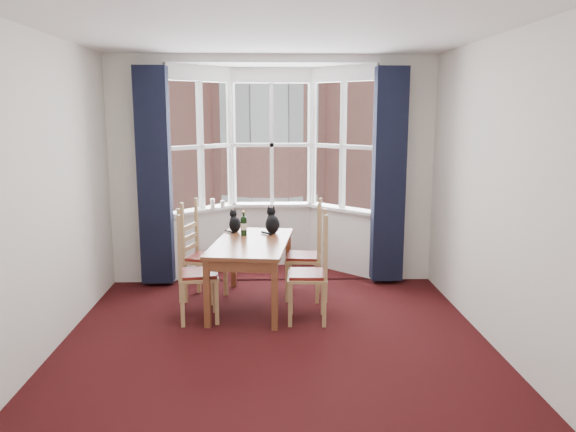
{
  "coord_description": "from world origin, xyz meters",
  "views": [
    {
      "loc": [
        -0.07,
        -4.7,
        2.12
      ],
      "look_at": [
        0.15,
        1.05,
        1.05
      ],
      "focal_mm": 35.0,
      "sensor_mm": 36.0,
      "label": 1
    }
  ],
  "objects_px": {
    "chair_left_near": "(189,276)",
    "cat_right": "(272,223)",
    "wine_bottle": "(244,225)",
    "candle_tall": "(213,204)",
    "cat_left": "(235,223)",
    "candle_short": "(223,204)",
    "dining_table": "(251,249)",
    "chair_right_far": "(311,258)",
    "chair_right_near": "(316,276)",
    "chair_left_far": "(198,258)"
  },
  "relations": [
    {
      "from": "cat_right",
      "to": "wine_bottle",
      "type": "distance_m",
      "value": 0.34
    },
    {
      "from": "chair_right_far",
      "to": "candle_tall",
      "type": "bearing_deg",
      "value": 138.27
    },
    {
      "from": "chair_right_near",
      "to": "chair_right_far",
      "type": "distance_m",
      "value": 0.72
    },
    {
      "from": "chair_right_near",
      "to": "wine_bottle",
      "type": "bearing_deg",
      "value": 134.59
    },
    {
      "from": "cat_left",
      "to": "candle_short",
      "type": "relative_size",
      "value": 2.67
    },
    {
      "from": "chair_right_near",
      "to": "wine_bottle",
      "type": "height_order",
      "value": "wine_bottle"
    },
    {
      "from": "dining_table",
      "to": "chair_left_near",
      "type": "height_order",
      "value": "chair_left_near"
    },
    {
      "from": "chair_right_far",
      "to": "candle_short",
      "type": "relative_size",
      "value": 9.18
    },
    {
      "from": "dining_table",
      "to": "candle_short",
      "type": "bearing_deg",
      "value": 106.79
    },
    {
      "from": "wine_bottle",
      "to": "candle_tall",
      "type": "height_order",
      "value": "wine_bottle"
    },
    {
      "from": "chair_left_far",
      "to": "wine_bottle",
      "type": "distance_m",
      "value": 0.65
    },
    {
      "from": "wine_bottle",
      "to": "candle_short",
      "type": "relative_size",
      "value": 2.8
    },
    {
      "from": "dining_table",
      "to": "wine_bottle",
      "type": "xyz_separation_m",
      "value": [
        -0.09,
        0.3,
        0.21
      ]
    },
    {
      "from": "candle_short",
      "to": "chair_left_far",
      "type": "bearing_deg",
      "value": -100.98
    },
    {
      "from": "candle_tall",
      "to": "chair_right_far",
      "type": "bearing_deg",
      "value": -41.73
    },
    {
      "from": "cat_right",
      "to": "candle_short",
      "type": "distance_m",
      "value": 1.16
    },
    {
      "from": "wine_bottle",
      "to": "candle_tall",
      "type": "bearing_deg",
      "value": 113.39
    },
    {
      "from": "cat_left",
      "to": "chair_left_far",
      "type": "bearing_deg",
      "value": -151.92
    },
    {
      "from": "chair_right_near",
      "to": "candle_short",
      "type": "relative_size",
      "value": 9.18
    },
    {
      "from": "chair_right_near",
      "to": "candle_tall",
      "type": "relative_size",
      "value": 7.13
    },
    {
      "from": "chair_left_far",
      "to": "candle_short",
      "type": "bearing_deg",
      "value": 79.02
    },
    {
      "from": "candle_tall",
      "to": "wine_bottle",
      "type": "bearing_deg",
      "value": -66.61
    },
    {
      "from": "chair_left_near",
      "to": "candle_tall",
      "type": "distance_m",
      "value": 1.81
    },
    {
      "from": "dining_table",
      "to": "cat_right",
      "type": "xyz_separation_m",
      "value": [
        0.23,
        0.41,
        0.21
      ]
    },
    {
      "from": "cat_left",
      "to": "candle_tall",
      "type": "distance_m",
      "value": 0.9
    },
    {
      "from": "cat_left",
      "to": "wine_bottle",
      "type": "xyz_separation_m",
      "value": [
        0.11,
        -0.21,
        0.02
      ]
    },
    {
      "from": "chair_left_near",
      "to": "cat_right",
      "type": "bearing_deg",
      "value": 43.79
    },
    {
      "from": "dining_table",
      "to": "cat_left",
      "type": "relative_size",
      "value": 5.74
    },
    {
      "from": "chair_right_far",
      "to": "cat_left",
      "type": "distance_m",
      "value": 0.99
    },
    {
      "from": "chair_right_far",
      "to": "candle_short",
      "type": "distance_m",
      "value": 1.62
    },
    {
      "from": "candle_short",
      "to": "chair_right_near",
      "type": "bearing_deg",
      "value": -59.56
    },
    {
      "from": "chair_left_far",
      "to": "cat_left",
      "type": "relative_size",
      "value": 3.43
    },
    {
      "from": "cat_right",
      "to": "candle_tall",
      "type": "xyz_separation_m",
      "value": [
        -0.77,
        0.93,
        0.08
      ]
    },
    {
      "from": "chair_left_far",
      "to": "chair_right_far",
      "type": "relative_size",
      "value": 1.0
    },
    {
      "from": "chair_right_far",
      "to": "cat_left",
      "type": "relative_size",
      "value": 3.43
    },
    {
      "from": "chair_left_near",
      "to": "cat_right",
      "type": "xyz_separation_m",
      "value": [
        0.86,
        0.82,
        0.38
      ]
    },
    {
      "from": "cat_left",
      "to": "cat_right",
      "type": "bearing_deg",
      "value": -12.64
    },
    {
      "from": "dining_table",
      "to": "wine_bottle",
      "type": "height_order",
      "value": "wine_bottle"
    },
    {
      "from": "chair_right_near",
      "to": "cat_right",
      "type": "distance_m",
      "value": 1.06
    },
    {
      "from": "chair_right_far",
      "to": "cat_left",
      "type": "xyz_separation_m",
      "value": [
        -0.88,
        0.26,
        0.36
      ]
    },
    {
      "from": "dining_table",
      "to": "chair_right_far",
      "type": "relative_size",
      "value": 1.67
    },
    {
      "from": "chair_right_near",
      "to": "cat_left",
      "type": "relative_size",
      "value": 3.43
    },
    {
      "from": "chair_left_far",
      "to": "cat_right",
      "type": "bearing_deg",
      "value": 8.18
    },
    {
      "from": "chair_left_near",
      "to": "chair_right_far",
      "type": "bearing_deg",
      "value": 26.99
    },
    {
      "from": "candle_tall",
      "to": "candle_short",
      "type": "height_order",
      "value": "candle_tall"
    },
    {
      "from": "chair_left_near",
      "to": "cat_left",
      "type": "relative_size",
      "value": 3.43
    },
    {
      "from": "chair_left_near",
      "to": "candle_short",
      "type": "relative_size",
      "value": 9.18
    },
    {
      "from": "chair_right_near",
      "to": "cat_right",
      "type": "height_order",
      "value": "cat_right"
    },
    {
      "from": "chair_left_far",
      "to": "chair_right_far",
      "type": "bearing_deg",
      "value": -1.59
    },
    {
      "from": "cat_left",
      "to": "cat_right",
      "type": "xyz_separation_m",
      "value": [
        0.44,
        -0.1,
        0.02
      ]
    }
  ]
}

